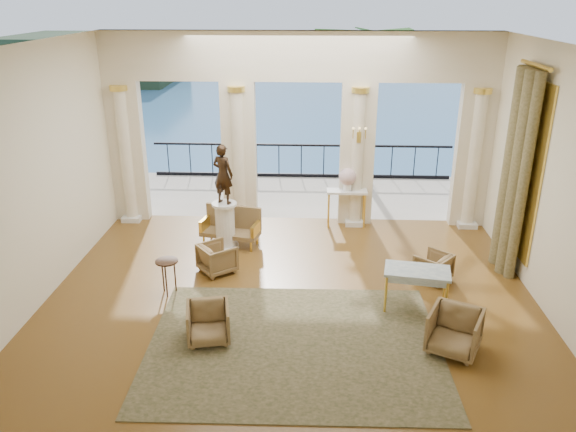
# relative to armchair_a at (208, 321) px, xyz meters

# --- Properties ---
(floor) EXTENTS (9.00, 9.00, 0.00)m
(floor) POSITION_rel_armchair_a_xyz_m (1.27, 1.40, -0.35)
(floor) COLOR #45270A
(floor) RESTS_ON ground
(room_walls) EXTENTS (9.00, 9.00, 9.00)m
(room_walls) POSITION_rel_armchair_a_xyz_m (1.27, 0.28, 2.53)
(room_walls) COLOR white
(room_walls) RESTS_ON ground
(arcade) EXTENTS (9.00, 0.56, 4.50)m
(arcade) POSITION_rel_armchair_a_xyz_m (1.27, 5.22, 2.24)
(arcade) COLOR beige
(arcade) RESTS_ON ground
(terrace) EXTENTS (10.00, 3.60, 0.10)m
(terrace) POSITION_rel_armchair_a_xyz_m (1.27, 7.20, -0.40)
(terrace) COLOR #A59989
(terrace) RESTS_ON ground
(balustrade) EXTENTS (9.00, 0.06, 1.03)m
(balustrade) POSITION_rel_armchair_a_xyz_m (1.27, 8.80, 0.06)
(balustrade) COLOR black
(balustrade) RESTS_ON terrace
(palm_tree) EXTENTS (2.00, 2.00, 4.50)m
(palm_tree) POSITION_rel_armchair_a_xyz_m (3.27, 8.00, 3.75)
(palm_tree) COLOR #4C3823
(palm_tree) RESTS_ON terrace
(headland) EXTENTS (22.00, 18.00, 6.00)m
(headland) POSITION_rel_armchair_a_xyz_m (-28.73, 71.40, -3.35)
(headland) COLOR black
(headland) RESTS_ON sea
(sea) EXTENTS (160.00, 160.00, 0.00)m
(sea) POSITION_rel_armchair_a_xyz_m (1.27, 61.40, -6.35)
(sea) COLOR #245697
(sea) RESTS_ON ground
(curtain) EXTENTS (0.33, 1.40, 4.09)m
(curtain) POSITION_rel_armchair_a_xyz_m (5.55, 2.90, 1.67)
(curtain) COLOR brown
(curtain) RESTS_ON ground
(window_frame) EXTENTS (0.04, 1.60, 3.40)m
(window_frame) POSITION_rel_armchair_a_xyz_m (5.74, 2.90, 1.75)
(window_frame) COLOR #E5BE4B
(window_frame) RESTS_ON room_walls
(wall_sconce) EXTENTS (0.30, 0.11, 0.33)m
(wall_sconce) POSITION_rel_armchair_a_xyz_m (2.67, 4.91, 1.88)
(wall_sconce) COLOR #E5BE4B
(wall_sconce) RESTS_ON arcade
(rug) EXTENTS (4.73, 3.71, 0.02)m
(rug) POSITION_rel_armchair_a_xyz_m (1.39, -0.09, -0.34)
(rug) COLOR #2E361B
(rug) RESTS_ON ground
(armchair_a) EXTENTS (0.78, 0.74, 0.69)m
(armchair_a) POSITION_rel_armchair_a_xyz_m (0.00, 0.00, 0.00)
(armchair_a) COLOR #3F361D
(armchair_a) RESTS_ON ground
(armchair_b) EXTENTS (0.99, 0.96, 0.78)m
(armchair_b) POSITION_rel_armchair_a_xyz_m (3.89, -0.11, 0.04)
(armchair_b) COLOR #3F361D
(armchair_b) RESTS_ON ground
(armchair_c) EXTENTS (0.82, 0.82, 0.62)m
(armchair_c) POSITION_rel_armchair_a_xyz_m (4.02, 2.25, -0.04)
(armchair_c) COLOR #3F361D
(armchair_c) RESTS_ON ground
(armchair_d) EXTENTS (0.87, 0.88, 0.66)m
(armchair_d) POSITION_rel_armchair_a_xyz_m (-0.26, 2.40, -0.02)
(armchair_d) COLOR #3F361D
(armchair_d) RESTS_ON ground
(settee) EXTENTS (1.38, 0.82, 0.86)m
(settee) POSITION_rel_armchair_a_xyz_m (-0.16, 3.79, 0.08)
(settee) COLOR #3F361D
(settee) RESTS_ON ground
(game_table) EXTENTS (1.21, 0.79, 0.77)m
(game_table) POSITION_rel_armchair_a_xyz_m (3.49, 1.15, 0.35)
(game_table) COLOR #88A0AF
(game_table) RESTS_ON ground
(pedestal) EXTENTS (0.58, 0.58, 1.06)m
(pedestal) POSITION_rel_armchair_a_xyz_m (-0.26, 3.54, 0.17)
(pedestal) COLOR silver
(pedestal) RESTS_ON ground
(statue) EXTENTS (0.56, 0.48, 1.29)m
(statue) POSITION_rel_armchair_a_xyz_m (-0.26, 3.54, 1.36)
(statue) COLOR black
(statue) RESTS_ON pedestal
(console_table) EXTENTS (0.96, 0.38, 0.91)m
(console_table) POSITION_rel_armchair_a_xyz_m (2.45, 4.95, 0.41)
(console_table) COLOR silver
(console_table) RESTS_ON ground
(urn) EXTENTS (0.41, 0.41, 0.54)m
(urn) POSITION_rel_armchair_a_xyz_m (2.45, 4.95, 0.87)
(urn) COLOR white
(urn) RESTS_ON console_table
(side_table) EXTENTS (0.42, 0.42, 0.68)m
(side_table) POSITION_rel_armchair_a_xyz_m (-1.03, 1.48, 0.24)
(side_table) COLOR black
(side_table) RESTS_ON ground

